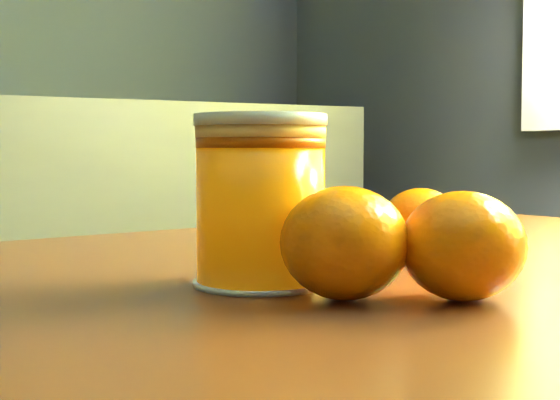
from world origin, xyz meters
TOP-DOWN VIEW (x-y plane):
  - table at (0.93, 0.19)m, footprint 1.04×0.80m
  - juice_glass at (0.79, 0.15)m, footprint 0.09×0.09m
  - orange_front at (0.81, 0.08)m, footprint 0.09×0.09m
  - orange_back at (0.97, 0.21)m, footprint 0.07×0.07m
  - orange_extra at (0.87, 0.05)m, footprint 0.10×0.10m

SIDE VIEW (x-z plane):
  - table at x=0.93m, z-range 0.27..0.98m
  - orange_back at x=0.97m, z-range 0.71..0.77m
  - orange_extra at x=0.87m, z-range 0.71..0.78m
  - orange_front at x=0.81m, z-range 0.71..0.78m
  - juice_glass at x=0.79m, z-range 0.71..0.82m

